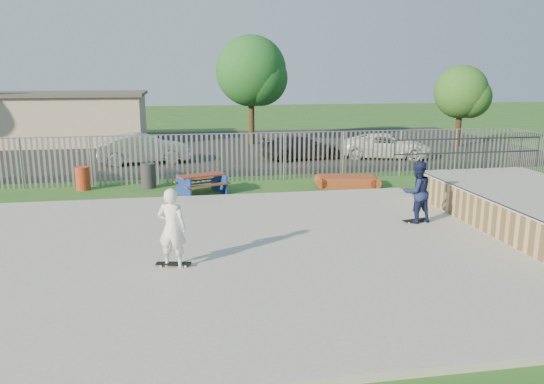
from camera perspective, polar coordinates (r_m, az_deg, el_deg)
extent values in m
plane|color=#255B1F|center=(13.44, -6.45, -6.76)|extent=(120.00, 120.00, 0.00)
cube|color=#989893|center=(13.41, -6.46, -6.46)|extent=(15.00, 12.00, 0.15)
cube|color=tan|center=(17.48, 26.10, -1.60)|extent=(4.00, 7.00, 1.05)
cube|color=#9E9E99|center=(17.37, 26.28, 0.14)|extent=(4.05, 7.05, 0.04)
cylinder|color=#383A3F|center=(16.28, 20.63, -0.08)|extent=(0.06, 7.00, 0.06)
cube|color=#5F291B|center=(19.96, -7.60, 1.80)|extent=(1.86, 1.26, 0.06)
cube|color=#5F291B|center=(19.50, -6.89, 0.72)|extent=(1.71, 0.88, 0.05)
cube|color=#5F291B|center=(20.54, -8.23, 1.30)|extent=(1.71, 0.88, 0.05)
cube|color=navy|center=(20.03, -7.57, 0.83)|extent=(1.93, 1.82, 0.71)
cube|color=brown|center=(21.32, 8.09, 1.14)|extent=(2.27, 1.40, 0.42)
cylinder|color=#9F3018|center=(21.75, -19.69, 1.39)|extent=(0.54, 0.54, 0.90)
cylinder|color=#2A2A2C|center=(21.39, -13.17, 1.72)|extent=(0.58, 0.58, 0.97)
cube|color=black|center=(31.97, -8.59, 4.66)|extent=(40.00, 18.00, 0.02)
imported|color=#B1B1B6|center=(26.99, -13.64, 4.54)|extent=(4.65, 2.15, 1.48)
imported|color=black|center=(27.60, 3.17, 4.81)|extent=(4.49, 2.39, 1.24)
imported|color=white|center=(28.60, 12.26, 4.87)|extent=(5.04, 3.45, 1.28)
cube|color=#C3AF96|center=(36.51, -21.59, 7.27)|extent=(10.00, 6.00, 3.00)
cube|color=#4C4742|center=(36.42, -21.80, 9.77)|extent=(10.40, 6.40, 0.20)
cylinder|color=#3F2F19|center=(33.41, -2.23, 8.46)|extent=(0.37, 0.37, 3.87)
sphere|color=#1B511E|center=(33.31, -2.27, 12.89)|extent=(4.33, 4.33, 4.33)
cylinder|color=#3C2518|center=(34.23, 19.43, 6.97)|extent=(0.34, 0.34, 2.82)
sphere|color=#29541D|center=(34.12, 19.67, 10.11)|extent=(3.16, 3.16, 3.16)
cube|color=black|center=(16.20, 15.14, -2.91)|extent=(0.82, 0.36, 0.02)
cube|color=black|center=(12.40, -10.54, -7.56)|extent=(0.82, 0.35, 0.02)
imported|color=#151D42|center=(16.00, 15.32, 0.01)|extent=(1.01, 0.86, 1.83)
imported|color=white|center=(12.13, -10.71, -3.81)|extent=(0.78, 0.64, 1.83)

